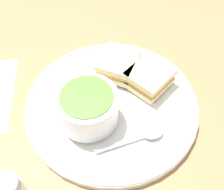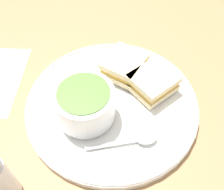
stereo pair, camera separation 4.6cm
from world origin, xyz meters
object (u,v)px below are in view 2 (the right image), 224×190
at_px(spoon, 141,139).
at_px(sandwich_half_far, 124,65).
at_px(soup_bowl, 85,103).
at_px(sandwich_half_near, 153,82).

xyz_separation_m(spoon, sandwich_half_far, (-0.12, -0.09, 0.01)).
bearing_deg(sandwich_half_far, soup_bowl, -6.70).
bearing_deg(sandwich_half_near, sandwich_half_far, -102.63).
relative_size(soup_bowl, sandwich_half_far, 1.26).
xyz_separation_m(soup_bowl, sandwich_half_far, (-0.12, 0.01, -0.01)).
bearing_deg(spoon, sandwich_half_near, 65.49).
distance_m(soup_bowl, spoon, 0.11).
height_order(spoon, sandwich_half_far, sandwich_half_far).
xyz_separation_m(sandwich_half_near, sandwich_half_far, (-0.01, -0.07, 0.00)).
distance_m(spoon, sandwich_half_near, 0.11).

